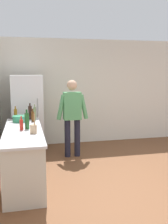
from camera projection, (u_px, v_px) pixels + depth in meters
name	position (u px, v px, depth m)	size (l,w,h in m)	color
ground_plane	(150.00, 187.00, 4.23)	(14.00, 14.00, 0.00)	brown
wall_back	(99.00, 92.00, 6.91)	(6.40, 0.12, 2.70)	silver
kitchen_counter	(24.00, 155.00, 4.49)	(0.64, 2.20, 0.90)	beige
refrigerator	(28.00, 114.00, 5.98)	(0.70, 0.67, 1.80)	white
person	(72.00, 113.00, 5.65)	(0.70, 0.22, 1.70)	#1E1E2D
cooking_pot	(20.00, 119.00, 5.08)	(0.40, 0.28, 0.12)	#2D845B
utensil_jar	(33.00, 128.00, 4.13)	(0.11, 0.11, 0.32)	tan
bottle_vinegar_tall	(35.00, 113.00, 5.27)	(0.06, 0.06, 0.32)	gray
bottle_oil_amber	(16.00, 114.00, 5.27)	(0.06, 0.06, 0.28)	#996619
bottle_sauce_red	(21.00, 125.00, 4.35)	(0.06, 0.06, 0.24)	#B22319
bottle_wine_dark	(30.00, 112.00, 5.32)	(0.08, 0.08, 0.34)	black
bottle_beer_brown	(33.00, 116.00, 5.08)	(0.06, 0.06, 0.26)	#5B3314
bottle_wine_green	(27.00, 121.00, 4.43)	(0.08, 0.08, 0.34)	#1E5123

